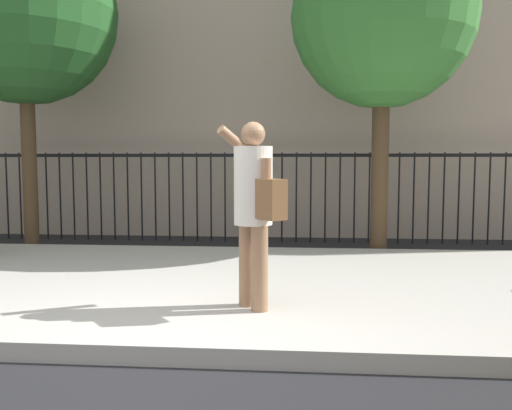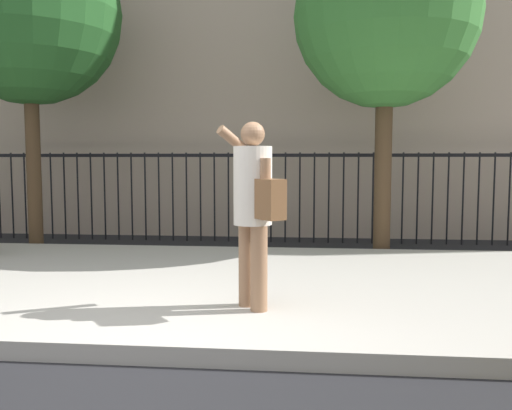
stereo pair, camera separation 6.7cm
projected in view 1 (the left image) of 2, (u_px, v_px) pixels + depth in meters
The scene contains 6 objects.
ground_plane at pixel (128, 366), 3.86m from camera, with size 60.00×60.00×0.00m, color black.
sidewalk at pixel (191, 285), 6.04m from camera, with size 28.00×4.40×0.15m, color #B2ADA3.
iron_fence at pixel (232, 185), 9.63m from camera, with size 12.03×0.04×1.60m.
pedestrian_on_phone at pixel (255, 201), 4.72m from camera, with size 0.65×0.70×1.66m.
street_tree_mid at pixel (24, 12), 8.42m from camera, with size 2.89×2.89×5.23m.
street_tree_far at pixel (383, 17), 7.95m from camera, with size 2.72×2.72×4.96m.
Camera 1 is at (1.22, -3.66, 1.48)m, focal length 37.79 mm.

